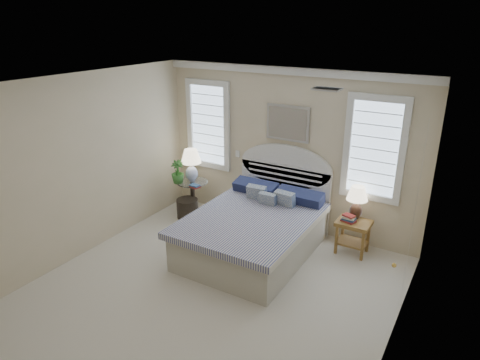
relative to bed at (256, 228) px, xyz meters
name	(u,v)px	position (x,y,z in m)	size (l,w,h in m)	color
floor	(202,299)	(0.00, -1.46, -0.39)	(4.50, 5.00, 0.01)	beige
ceiling	(194,88)	(0.00, -1.46, 2.31)	(4.50, 5.00, 0.01)	white
wall_back	(287,151)	(0.00, 1.04, 0.96)	(4.50, 0.02, 2.70)	beige
wall_left	(70,171)	(-2.25, -1.46, 0.96)	(0.02, 5.00, 2.70)	beige
wall_right	(395,254)	(2.25, -1.46, 0.96)	(0.02, 5.00, 2.70)	beige
crown_molding	(290,71)	(0.00, 1.00, 2.25)	(4.50, 0.08, 0.12)	white
hvac_vent	(327,89)	(1.20, -0.66, 2.29)	(0.30, 0.20, 0.02)	#B2B2B2
switch_plate	(238,154)	(-0.95, 1.03, 0.76)	(0.08, 0.01, 0.12)	white
window_left	(209,125)	(-1.55, 1.02, 1.21)	(0.90, 0.06, 1.60)	#ABC1D8
window_right	(374,149)	(1.40, 1.02, 1.21)	(0.90, 0.06, 1.60)	#ABC1D8
painting	(287,123)	(0.00, 1.00, 1.43)	(0.74, 0.04, 0.58)	silver
closet_door	(414,219)	(2.23, -0.26, 0.81)	(0.02, 1.80, 2.40)	white
bed	(256,228)	(0.00, 0.00, 0.00)	(1.72, 2.28, 1.47)	#B6AFA0
side_table_left	(193,194)	(-1.65, 0.59, 0.00)	(0.56, 0.56, 0.63)	black
nightstand_right	(353,230)	(1.30, 0.69, 0.00)	(0.50, 0.40, 0.53)	olive
floor_pot	(188,208)	(-1.63, 0.40, -0.21)	(0.39, 0.39, 0.35)	black
lamp_left	(191,162)	(-1.68, 0.63, 0.61)	(0.44, 0.44, 0.60)	white
lamp_right	(357,199)	(1.27, 0.83, 0.46)	(0.36, 0.36, 0.52)	black
potted_plant	(178,172)	(-1.82, 0.41, 0.45)	(0.23, 0.23, 0.42)	#2B6C31
books_left	(195,186)	(-1.44, 0.38, 0.27)	(0.20, 0.17, 0.05)	maroon
books_right	(349,218)	(1.23, 0.65, 0.20)	(0.23, 0.18, 0.11)	maroon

